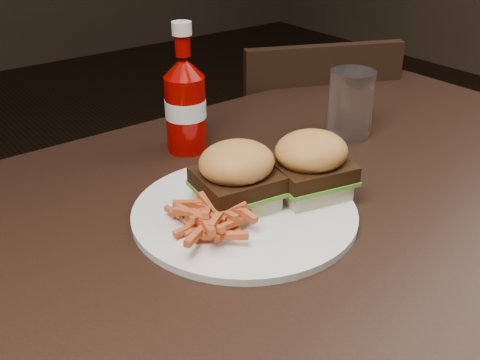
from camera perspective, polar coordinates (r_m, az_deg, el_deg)
dining_table at (r=0.82m, az=7.51°, el=-3.10°), size 1.20×0.80×0.04m
chair_far at (r=1.56m, az=5.44°, el=0.45°), size 0.50×0.50×0.04m
plate at (r=0.76m, az=0.46°, el=-3.29°), size 0.30×0.30×0.01m
sandwich_half_a at (r=0.76m, az=-0.33°, el=-1.83°), size 0.10×0.10×0.02m
sandwich_half_b at (r=0.79m, az=7.03°, el=-0.58°), size 0.11×0.10×0.02m
fries_pile at (r=0.71m, az=-3.09°, el=-3.17°), size 0.13×0.13×0.04m
ketchup_bottle at (r=0.93m, az=-5.51°, el=6.52°), size 0.07×0.07×0.13m
tumbler at (r=1.00m, az=11.13°, el=7.45°), size 0.08×0.08×0.12m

